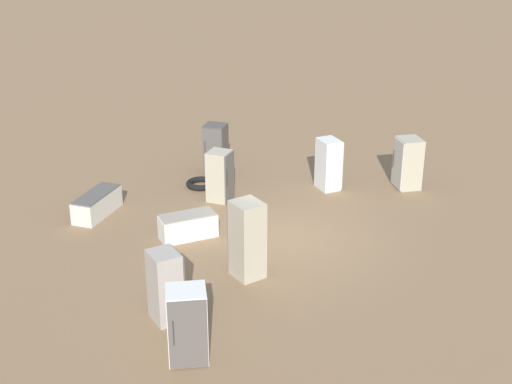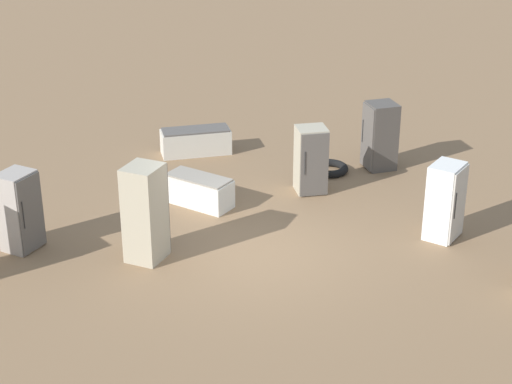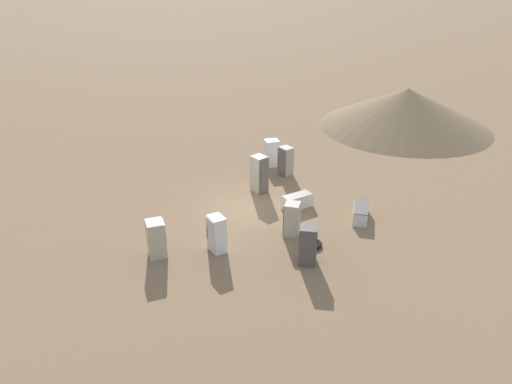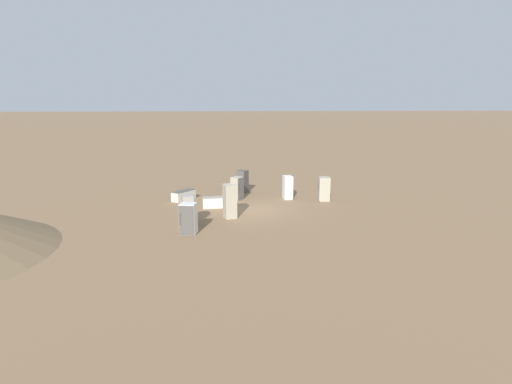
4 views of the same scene
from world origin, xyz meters
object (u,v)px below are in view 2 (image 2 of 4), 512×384
Objects in this scene: discarded_fridge_1 at (380,136)px; discarded_fridge_2 at (20,211)px; discarded_fridge_4 at (199,191)px; discarded_fridge_5 at (311,160)px; discarded_fridge_7 at (196,141)px; scrap_tire at (329,168)px; discarded_fridge_6 at (145,213)px; discarded_fridge_3 at (445,201)px.

discarded_fridge_1 is 8.70m from discarded_fridge_2.
discarded_fridge_4 is 0.98× the size of discarded_fridge_5.
discarded_fridge_5 is at bearing 36.23° from discarded_fridge_7.
discarded_fridge_2 is at bearing -25.75° from scrap_tire.
discarded_fridge_6 is at bearing 114.99° from discarded_fridge_1.
discarded_fridge_3 is (-5.00, 6.84, -0.01)m from discarded_fridge_2.
discarded_fridge_5 reaches higher than scrap_tire.
discarded_fridge_2 is 6.01m from discarded_fridge_7.
discarded_fridge_2 is at bearing -44.82° from discarded_fridge_7.
discarded_fridge_6 reaches higher than discarded_fridge_2.
discarded_fridge_4 is (1.44, -5.11, -0.46)m from discarded_fridge_3.
discarded_fridge_1 is at bearing -133.92° from discarded_fridge_3.
discarded_fridge_4 is at bearing -25.61° from scrap_tire.
scrap_tire is at bearing 56.12° from discarded_fridge_7.
discarded_fridge_1 is 6.87m from discarded_fridge_6.
discarded_fridge_1 is at bearing 145.97° from discarded_fridge_2.
discarded_fridge_3 reaches higher than scrap_tire.
discarded_fridge_1 is 0.85× the size of discarded_fridge_6.
discarded_fridge_5 is 0.90× the size of discarded_fridge_7.
discarded_fridge_3 reaches higher than discarded_fridge_7.
scrap_tire is (-1.76, -3.58, -0.71)m from discarded_fridge_3.
discarded_fridge_4 is 2.64m from discarded_fridge_5.
discarded_fridge_6 is at bearing 32.22° from discarded_fridge_5.
discarded_fridge_5 is (-1.97, 1.71, 0.43)m from discarded_fridge_4.
discarded_fridge_5 is at bearing 8.12° from scrap_tire.
discarded_fridge_2 is 2.56m from discarded_fridge_6.
discarded_fridge_4 is at bearing -73.63° from discarded_fridge_3.
discarded_fridge_6 is 2.09× the size of scrap_tire.
discarded_fridge_7 is (-4.96, -2.51, -0.64)m from discarded_fridge_6.
discarded_fridge_7 is at bearing -77.44° from scrap_tire.
discarded_fridge_4 is at bearing 148.42° from discarded_fridge_2.
discarded_fridge_2 is 6.51m from discarded_fridge_5.
scrap_tire is (-5.72, 0.92, -0.87)m from discarded_fridge_6.
discarded_fridge_2 reaches higher than scrap_tire.
discarded_fridge_2 is 0.84× the size of discarded_fridge_6.
discarded_fridge_5 is (2.13, -0.70, -0.05)m from discarded_fridge_1.
discarded_fridge_5 is 3.66m from discarded_fridge_7.
discarded_fridge_7 is 3.52m from scrap_tire.
discarded_fridge_1 is at bearing 65.56° from discarded_fridge_6.
discarded_fridge_7 is 1.85× the size of scrap_tire.
discarded_fridge_2 is 3.98m from discarded_fridge_4.
discarded_fridge_1 is 1.03× the size of discarded_fridge_3.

